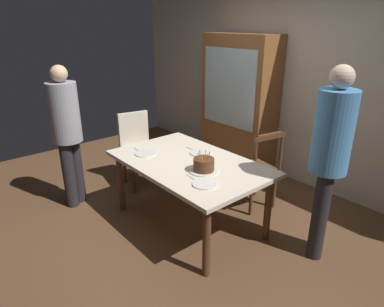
# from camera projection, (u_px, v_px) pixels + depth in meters

# --- Properties ---
(ground) EXTENTS (6.40, 6.40, 0.00)m
(ground) POSITION_uv_depth(u_px,v_px,m) (189.00, 222.00, 3.67)
(ground) COLOR brown
(back_wall) EXTENTS (6.40, 0.10, 2.60)m
(back_wall) POSITION_uv_depth(u_px,v_px,m) (299.00, 84.00, 4.30)
(back_wall) COLOR beige
(back_wall) RESTS_ON ground
(dining_table) EXTENTS (1.64, 1.02, 0.73)m
(dining_table) POSITION_uv_depth(u_px,v_px,m) (189.00, 169.00, 3.43)
(dining_table) COLOR beige
(dining_table) RESTS_ON ground
(birthday_cake) EXTENTS (0.28, 0.28, 0.20)m
(birthday_cake) POSITION_uv_depth(u_px,v_px,m) (204.00, 165.00, 3.15)
(birthday_cake) COLOR silver
(birthday_cake) RESTS_ON dining_table
(plate_near_celebrant) EXTENTS (0.22, 0.22, 0.01)m
(plate_near_celebrant) POSITION_uv_depth(u_px,v_px,m) (145.00, 154.00, 3.58)
(plate_near_celebrant) COLOR silver
(plate_near_celebrant) RESTS_ON dining_table
(plate_far_side) EXTENTS (0.22, 0.22, 0.01)m
(plate_far_side) POSITION_uv_depth(u_px,v_px,m) (200.00, 153.00, 3.59)
(plate_far_side) COLOR silver
(plate_far_side) RESTS_ON dining_table
(plate_near_guest) EXTENTS (0.22, 0.22, 0.01)m
(plate_near_guest) POSITION_uv_depth(u_px,v_px,m) (205.00, 184.00, 2.91)
(plate_near_guest) COLOR silver
(plate_near_guest) RESTS_ON dining_table
(fork_near_celebrant) EXTENTS (0.18, 0.04, 0.01)m
(fork_near_celebrant) POSITION_uv_depth(u_px,v_px,m) (138.00, 150.00, 3.69)
(fork_near_celebrant) COLOR silver
(fork_near_celebrant) RESTS_ON dining_table
(fork_far_side) EXTENTS (0.18, 0.02, 0.01)m
(fork_far_side) POSITION_uv_depth(u_px,v_px,m) (192.00, 149.00, 3.72)
(fork_far_side) COLOR silver
(fork_far_side) RESTS_ON dining_table
(fork_near_guest) EXTENTS (0.18, 0.04, 0.01)m
(fork_near_guest) POSITION_uv_depth(u_px,v_px,m) (193.00, 178.00, 3.03)
(fork_near_guest) COLOR silver
(fork_near_guest) RESTS_ON dining_table
(chair_spindle_back) EXTENTS (0.52, 0.52, 0.95)m
(chair_spindle_back) POSITION_uv_depth(u_px,v_px,m) (256.00, 170.00, 3.83)
(chair_spindle_back) COLOR #56331E
(chair_spindle_back) RESTS_ON ground
(chair_upholstered) EXTENTS (0.51, 0.51, 0.95)m
(chair_upholstered) POSITION_uv_depth(u_px,v_px,m) (137.00, 145.00, 4.40)
(chair_upholstered) COLOR beige
(chair_upholstered) RESTS_ON ground
(person_celebrant) EXTENTS (0.32, 0.32, 1.63)m
(person_celebrant) POSITION_uv_depth(u_px,v_px,m) (67.00, 129.00, 3.73)
(person_celebrant) COLOR #262328
(person_celebrant) RESTS_ON ground
(person_guest) EXTENTS (0.32, 0.32, 1.74)m
(person_guest) POSITION_uv_depth(u_px,v_px,m) (329.00, 155.00, 2.83)
(person_guest) COLOR #262328
(person_guest) RESTS_ON ground
(china_cabinet) EXTENTS (1.10, 0.45, 1.90)m
(china_cabinet) POSITION_uv_depth(u_px,v_px,m) (239.00, 104.00, 4.79)
(china_cabinet) COLOR brown
(china_cabinet) RESTS_ON ground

